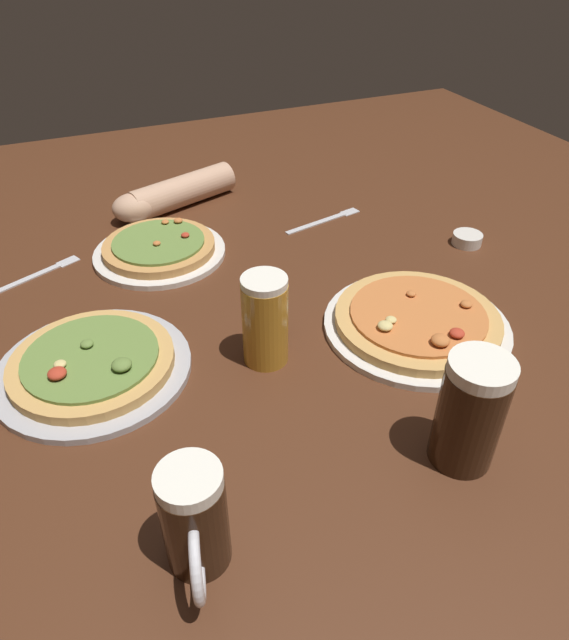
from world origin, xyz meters
TOP-DOWN VIEW (x-y plane):
  - ground_plane at (0.00, 0.00)m, footprint 2.40×2.40m
  - pizza_plate_near at (0.22, -0.09)m, footprint 0.33×0.33m
  - pizza_plate_far at (-0.15, 0.35)m, footprint 0.28×0.28m
  - pizza_plate_side at (-0.33, 0.02)m, footprint 0.32×0.32m
  - beer_mug_dark at (0.11, -0.36)m, footprint 0.12×0.12m
  - beer_mug_amber at (-0.06, -0.06)m, footprint 0.11×0.11m
  - beer_mug_pale at (-0.27, -0.37)m, footprint 0.08×0.13m
  - ramekin_sauce at (0.50, 0.13)m, footprint 0.06×0.06m
  - fork_left at (-0.40, 0.36)m, footprint 0.19×0.10m
  - fork_spare at (0.25, 0.35)m, footprint 0.21×0.07m
  - diner_arm at (-0.07, 0.56)m, footprint 0.32×0.17m

SIDE VIEW (x-z plane):
  - ground_plane at x=0.00m, z-range -0.03..0.00m
  - fork_spare at x=0.25m, z-range 0.00..0.01m
  - fork_left at x=-0.40m, z-range 0.00..0.01m
  - ramekin_sauce at x=0.50m, z-range 0.00..0.03m
  - pizza_plate_far at x=-0.15m, z-range -0.01..0.04m
  - pizza_plate_side at x=-0.33m, z-range -0.01..0.04m
  - pizza_plate_near at x=0.22m, z-range -0.01..0.04m
  - diner_arm at x=-0.07m, z-range 0.00..0.07m
  - beer_mug_pale at x=-0.27m, z-range 0.00..0.15m
  - beer_mug_amber at x=-0.06m, z-range 0.00..0.16m
  - beer_mug_dark at x=0.11m, z-range 0.00..0.17m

